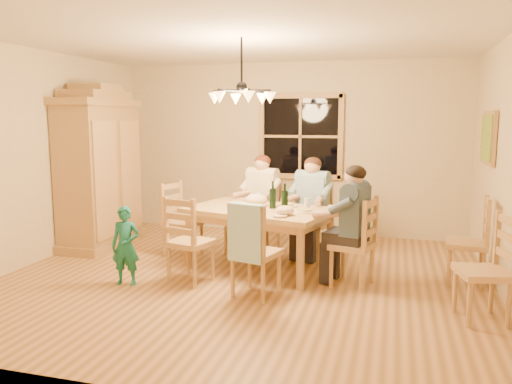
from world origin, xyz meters
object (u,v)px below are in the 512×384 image
(armoire, at_px, (100,173))
(chair_near_left, at_px, (191,256))
(adult_woman, at_px, (262,191))
(dining_table, at_px, (259,216))
(adult_plaid_man, at_px, (312,195))
(chandelier, at_px, (242,96))
(chair_near_right, at_px, (256,267))
(wine_bottle_a, at_px, (273,195))
(wine_bottle_b, at_px, (285,198))
(chair_spare_back, at_px, (466,257))
(adult_slate_man, at_px, (353,211))
(chair_end_left, at_px, (183,234))
(chair_spare_front, at_px, (481,288))
(chair_far_left, at_px, (262,229))
(chair_end_right, at_px, (352,259))
(child, at_px, (126,246))
(chair_far_right, at_px, (311,235))

(armoire, xyz_separation_m, chair_near_left, (1.90, -1.20, -0.75))
(armoire, distance_m, adult_woman, 2.35)
(dining_table, distance_m, adult_plaid_man, 0.89)
(chandelier, xyz_separation_m, adult_plaid_man, (0.62, 1.09, -1.24))
(chair_near_right, bearing_deg, adult_plaid_man, 93.37)
(wine_bottle_a, bearing_deg, armoire, 169.33)
(chair_near_left, xyz_separation_m, wine_bottle_b, (0.96, 0.51, 0.62))
(armoire, xyz_separation_m, chair_spare_back, (4.87, -0.43, -0.75))
(adult_woman, bearing_deg, adult_slate_man, 153.43)
(armoire, height_order, chair_near_left, armoire)
(chair_end_left, xyz_separation_m, chair_spare_front, (3.50, -1.28, 0.00))
(chandelier, relative_size, chair_far_left, 0.78)
(chandelier, bearing_deg, wine_bottle_a, 59.20)
(chair_far_left, relative_size, chair_spare_front, 1.00)
(wine_bottle_a, relative_size, chair_spare_front, 0.33)
(chair_near_right, distance_m, adult_slate_man, 1.23)
(armoire, bearing_deg, chair_end_right, -12.83)
(armoire, bearing_deg, chair_spare_back, -4.99)
(chair_spare_front, bearing_deg, chair_near_left, 70.78)
(chair_far_left, relative_size, child, 1.13)
(chair_end_right, bearing_deg, chandelier, 109.24)
(chair_far_right, xyz_separation_m, chair_end_right, (0.62, -0.99, 0.00))
(chair_spare_back, bearing_deg, chair_end_left, 91.90)
(adult_slate_man, height_order, chair_spare_front, adult_slate_man)
(chair_far_right, distance_m, adult_slate_man, 1.29)
(chair_near_left, relative_size, chair_end_right, 1.00)
(chair_end_right, bearing_deg, chair_near_left, 116.57)
(armoire, distance_m, dining_table, 2.60)
(chair_end_left, distance_m, chair_spare_front, 3.72)
(chair_near_left, bearing_deg, chair_end_left, 133.26)
(chair_near_right, relative_size, child, 1.13)
(armoire, height_order, chair_near_right, armoire)
(chair_far_right, xyz_separation_m, adult_slate_man, (0.62, -0.99, 0.54))
(chair_far_left, relative_size, adult_woman, 1.13)
(chair_far_right, relative_size, chair_spare_front, 1.00)
(chair_end_left, relative_size, adult_woman, 1.13)
(dining_table, relative_size, child, 2.17)
(chair_near_right, bearing_deg, armoire, 167.38)
(chair_far_left, height_order, chair_spare_front, same)
(adult_slate_man, distance_m, chair_spare_front, 1.49)
(chair_far_left, height_order, chair_end_left, same)
(adult_slate_man, distance_m, child, 2.53)
(chair_end_left, bearing_deg, dining_table, 90.00)
(chair_far_left, xyz_separation_m, chair_near_left, (-0.41, -1.55, 0.00))
(chair_near_left, bearing_deg, chair_far_left, 90.00)
(chair_end_left, height_order, chair_spare_back, same)
(chandelier, distance_m, dining_table, 1.48)
(chair_near_right, bearing_deg, chair_far_right, 93.37)
(wine_bottle_a, distance_m, chair_spare_back, 2.29)
(chair_spare_back, bearing_deg, child, 111.26)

